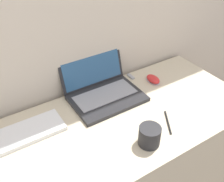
% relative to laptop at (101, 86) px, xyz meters
% --- Properties ---
extents(desk, '(1.50, 0.64, 0.74)m').
position_rel_laptop_xyz_m(desk, '(-0.08, -0.22, -0.42)').
color(desk, beige).
rests_on(desk, ground_plane).
extents(laptop, '(0.38, 0.34, 0.25)m').
position_rel_laptop_xyz_m(laptop, '(0.00, 0.00, 0.00)').
color(laptop, '#232326').
rests_on(laptop, desk).
extents(drink_cup, '(0.10, 0.10, 0.09)m').
position_rel_laptop_xyz_m(drink_cup, '(-0.01, -0.42, -0.01)').
color(drink_cup, '#232326').
rests_on(drink_cup, desk).
extents(computer_mouse, '(0.06, 0.10, 0.04)m').
position_rel_laptop_xyz_m(computer_mouse, '(0.32, -0.06, -0.04)').
color(computer_mouse, '#B2B2B7').
rests_on(computer_mouse, desk).
extents(external_keyboard, '(0.43, 0.15, 0.02)m').
position_rel_laptop_xyz_m(external_keyboard, '(-0.49, -0.07, -0.04)').
color(external_keyboard, silver).
rests_on(external_keyboard, desk).
extents(usb_stick, '(0.02, 0.06, 0.01)m').
position_rel_laptop_xyz_m(usb_stick, '(0.24, 0.05, -0.05)').
color(usb_stick, '#99999E').
rests_on(usb_stick, desk).
extents(pen, '(0.09, 0.14, 0.01)m').
position_rel_laptop_xyz_m(pen, '(0.15, -0.37, -0.05)').
color(pen, black).
rests_on(pen, desk).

